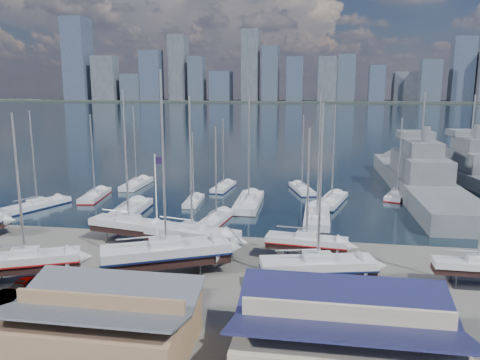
% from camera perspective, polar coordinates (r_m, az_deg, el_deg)
% --- Properties ---
extents(ground, '(1400.00, 1400.00, 0.00)m').
position_cam_1_polar(ground, '(48.38, -8.17, -10.16)').
color(ground, '#605E59').
rests_on(ground, ground).
extents(water, '(1400.00, 600.00, 0.40)m').
position_cam_1_polar(water, '(353.65, 7.11, 8.15)').
color(water, '#1A2E3D').
rests_on(water, ground).
extents(far_shore, '(1400.00, 80.00, 2.20)m').
position_cam_1_polar(far_shore, '(613.31, 8.11, 9.45)').
color(far_shore, '#2D332D').
rests_on(far_shore, ground).
extents(skyline, '(639.14, 43.80, 107.69)m').
position_cam_1_polar(skyline, '(607.47, 7.44, 13.04)').
color(skyline, '#475166').
rests_on(skyline, far_shore).
extents(shed_grey, '(12.60, 8.40, 4.17)m').
position_cam_1_polar(shed_grey, '(33.95, -16.67, -16.18)').
color(shed_grey, '#8C6B4C').
rests_on(shed_grey, ground).
extents(shed_blue, '(13.65, 9.45, 4.71)m').
position_cam_1_polar(shed_blue, '(30.91, 12.67, -18.27)').
color(shed_blue, '#BFB293').
rests_on(shed_blue, ground).
extents(sailboat_cradle_1, '(9.78, 6.29, 15.43)m').
position_cam_1_polar(sailboat_cradle_1, '(47.28, -24.68, -8.98)').
color(sailboat_cradle_1, '#2D2D33').
rests_on(sailboat_cradle_1, ground).
extents(sailboat_cradle_2, '(9.68, 4.47, 15.31)m').
position_cam_1_polar(sailboat_cradle_2, '(55.30, -13.37, -5.39)').
color(sailboat_cradle_2, '#2D2D33').
rests_on(sailboat_cradle_2, ground).
extents(sailboat_cradle_3, '(12.24, 8.21, 19.10)m').
position_cam_1_polar(sailboat_cradle_3, '(44.93, -8.99, -8.84)').
color(sailboat_cradle_3, '#2D2D33').
rests_on(sailboat_cradle_3, ground).
extents(sailboat_cradle_4, '(10.67, 5.19, 16.73)m').
position_cam_1_polar(sailboat_cradle_4, '(50.37, -5.85, -6.68)').
color(sailboat_cradle_4, '#2D2D33').
rests_on(sailboat_cradle_4, ground).
extents(sailboat_cradle_5, '(10.49, 5.12, 16.31)m').
position_cam_1_polar(sailboat_cradle_5, '(42.20, 9.45, -10.41)').
color(sailboat_cradle_5, '#2D2D33').
rests_on(sailboat_cradle_5, ground).
extents(sailboat_cradle_6, '(8.56, 3.30, 13.67)m').
position_cam_1_polar(sailboat_cradle_6, '(48.87, 8.10, -7.51)').
color(sailboat_cradle_6, '#2D2D33').
rests_on(sailboat_cradle_6, ground).
extents(sailboat_cradle_7, '(7.48, 2.20, 12.45)m').
position_cam_1_polar(sailboat_cradle_7, '(47.22, 26.93, -9.38)').
color(sailboat_cradle_7, '#2D2D33').
rests_on(sailboat_cradle_7, ground).
extents(sailboat_moored_0, '(6.37, 10.42, 15.09)m').
position_cam_1_polar(sailboat_moored_0, '(75.58, -23.46, -2.95)').
color(sailboat_moored_0, black).
rests_on(sailboat_moored_0, water).
extents(sailboat_moored_1, '(3.97, 9.72, 14.11)m').
position_cam_1_polar(sailboat_moored_1, '(79.07, -17.26, -1.93)').
color(sailboat_moored_1, black).
rests_on(sailboat_moored_1, water).
extents(sailboat_moored_2, '(2.87, 10.03, 15.13)m').
position_cam_1_polar(sailboat_moored_2, '(86.48, -12.49, -0.59)').
color(sailboat_moored_2, black).
rests_on(sailboat_moored_2, water).
extents(sailboat_moored_3, '(3.97, 12.29, 18.16)m').
position_cam_1_polar(sailboat_moored_3, '(67.48, -13.42, -3.93)').
color(sailboat_moored_3, black).
rests_on(sailboat_moored_3, water).
extents(sailboat_moored_4, '(2.64, 7.73, 11.49)m').
position_cam_1_polar(sailboat_moored_4, '(72.55, -5.67, -2.61)').
color(sailboat_moored_4, black).
rests_on(sailboat_moored_4, water).
extents(sailboat_moored_5, '(3.18, 8.85, 12.97)m').
position_cam_1_polar(sailboat_moored_5, '(82.27, -2.03, -0.94)').
color(sailboat_moored_5, black).
rests_on(sailboat_moored_5, water).
extents(sailboat_moored_6, '(3.62, 9.14, 13.30)m').
position_cam_1_polar(sailboat_moored_6, '(62.43, -2.89, -4.86)').
color(sailboat_moored_6, black).
rests_on(sailboat_moored_6, water).
extents(sailboat_moored_7, '(3.65, 12.28, 18.44)m').
position_cam_1_polar(sailboat_moored_7, '(70.53, 1.07, -2.96)').
color(sailboat_moored_7, black).
rests_on(sailboat_moored_7, water).
extents(sailboat_moored_8, '(5.07, 9.50, 13.67)m').
position_cam_1_polar(sailboat_moored_8, '(81.16, 7.54, -1.20)').
color(sailboat_moored_8, black).
rests_on(sailboat_moored_8, water).
extents(sailboat_moored_9, '(3.42, 11.82, 17.80)m').
position_cam_1_polar(sailboat_moored_9, '(63.86, 9.35, -4.61)').
color(sailboat_moored_9, black).
rests_on(sailboat_moored_9, water).
extents(sailboat_moored_10, '(5.52, 11.00, 15.84)m').
position_cam_1_polar(sailboat_moored_10, '(73.28, 11.11, -2.65)').
color(sailboat_moored_10, black).
rests_on(sailboat_moored_10, water).
extents(sailboat_moored_11, '(5.40, 9.38, 13.53)m').
position_cam_1_polar(sailboat_moored_11, '(80.46, 18.62, -1.80)').
color(sailboat_moored_11, black).
rests_on(sailboat_moored_11, water).
extents(naval_ship_east, '(9.06, 52.45, 18.71)m').
position_cam_1_polar(naval_ship_east, '(85.77, 20.92, -0.24)').
color(naval_ship_east, '#5A6164').
rests_on(naval_ship_east, water).
extents(naval_ship_west, '(12.67, 43.48, 17.86)m').
position_cam_1_polar(naval_ship_west, '(100.01, 26.03, 0.88)').
color(naval_ship_west, '#5A6164').
rests_on(naval_ship_west, water).
extents(car_a, '(1.86, 4.01, 1.33)m').
position_cam_1_polar(car_a, '(45.18, -25.13, -11.81)').
color(car_a, gray).
rests_on(car_a, ground).
extents(car_b, '(5.07, 2.29, 1.61)m').
position_cam_1_polar(car_b, '(42.18, -26.19, -13.34)').
color(car_b, gray).
rests_on(car_b, ground).
extents(car_c, '(3.42, 5.94, 1.56)m').
position_cam_1_polar(car_c, '(40.73, -11.20, -13.28)').
color(car_c, gray).
rests_on(car_c, ground).
extents(car_d, '(2.10, 4.90, 1.41)m').
position_cam_1_polar(car_d, '(39.71, -7.54, -13.94)').
color(car_d, gray).
rests_on(car_d, ground).
extents(flagpole, '(1.01, 0.12, 11.42)m').
position_cam_1_polar(flagpole, '(45.30, -10.07, -3.01)').
color(flagpole, white).
rests_on(flagpole, ground).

